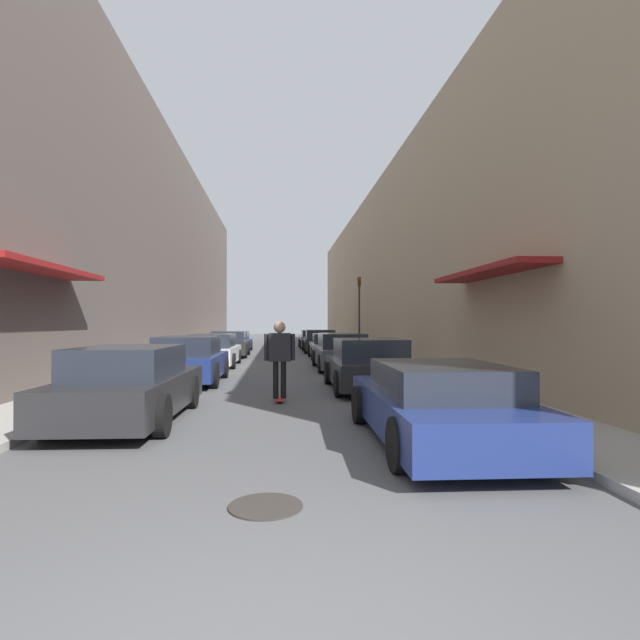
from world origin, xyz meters
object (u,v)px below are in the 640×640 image
parked_car_left_4 (234,342)px  traffic_light (359,307)px  parked_car_left_0 (130,386)px  parked_car_left_2 (213,351)px  parked_car_right_1 (368,366)px  manhole_cover (266,506)px  parked_car_left_1 (189,361)px  parked_car_right_4 (320,341)px  parked_car_right_5 (314,339)px  skateboarder (280,352)px  parked_car_left_3 (229,344)px  parked_car_right_2 (341,352)px  parked_car_right_0 (438,403)px  parked_car_right_3 (329,347)px

parked_car_left_4 → traffic_light: traffic_light is taller
parked_car_left_0 → parked_car_left_2: parked_car_left_0 is taller
parked_car_right_1 → manhole_cover: size_ratio=5.70×
parked_car_left_1 → parked_car_left_4: parked_car_left_1 is taller
parked_car_right_4 → parked_car_right_1: bearing=-90.3°
parked_car_left_0 → parked_car_right_1: bearing=37.6°
traffic_light → parked_car_right_5: bearing=99.1°
parked_car_left_4 → skateboarder: (2.70, -19.59, 0.50)m
parked_car_left_2 → parked_car_left_3: parked_car_left_3 is taller
parked_car_left_1 → traffic_light: 12.20m
parked_car_right_2 → parked_car_right_4: parked_car_right_2 is taller
parked_car_right_0 → parked_car_right_3: parked_car_right_3 is taller
parked_car_right_0 → parked_car_right_2: 11.50m
parked_car_right_1 → traffic_light: traffic_light is taller
parked_car_left_1 → parked_car_right_1: parked_car_left_1 is taller
parked_car_right_1 → manhole_cover: parked_car_right_1 is taller
parked_car_right_2 → parked_car_right_4: size_ratio=1.14×
parked_car_left_2 → parked_car_right_4: parked_car_right_4 is taller
parked_car_left_0 → manhole_cover: 4.95m
parked_car_left_3 → traffic_light: traffic_light is taller
parked_car_right_5 → manhole_cover: parked_car_right_5 is taller
parked_car_right_5 → parked_car_right_2: bearing=-90.4°
parked_car_left_1 → parked_car_left_4: 16.02m
parked_car_left_2 → skateboarder: bearing=-74.1°
parked_car_right_4 → parked_car_right_0: bearing=-90.3°
parked_car_right_1 → parked_car_right_2: 5.80m
parked_car_left_3 → parked_car_right_3: 5.28m
manhole_cover → traffic_light: (4.14, 19.96, 2.50)m
parked_car_right_4 → parked_car_right_2: bearing=-90.5°
manhole_cover → parked_car_left_4: bearing=95.7°
skateboarder → parked_car_right_3: bearing=79.5°
parked_car_left_0 → skateboarder: skateboarder is taller
parked_car_right_2 → skateboarder: 7.88m
parked_car_left_0 → parked_car_left_4: bearing=90.2°
parked_car_right_4 → skateboarder: skateboarder is taller
parked_car_left_3 → parked_car_right_4: parked_car_right_4 is taller
parked_car_left_3 → parked_car_right_2: parked_car_right_2 is taller
parked_car_left_2 → parked_car_right_2: 5.21m
parked_car_left_3 → parked_car_right_0: 19.43m
skateboarder → parked_car_left_2: bearing=105.9°
parked_car_right_3 → manhole_cover: size_ratio=5.97×
parked_car_left_1 → parked_car_right_3: (5.02, 9.54, -0.07)m
parked_car_left_1 → parked_car_left_4: (-0.10, 16.02, -0.06)m
parked_car_left_2 → parked_car_right_4: (5.02, 9.05, 0.03)m
parked_car_left_0 → parked_car_left_4: parked_car_left_0 is taller
parked_car_left_0 → parked_car_left_4: (-0.09, 21.65, -0.05)m
parked_car_left_3 → parked_car_right_5: bearing=60.1°
parked_car_right_3 → parked_car_right_0: bearing=-90.5°
parked_car_right_4 → parked_car_left_4: bearing=165.3°
parked_car_right_3 → skateboarder: size_ratio=2.36×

